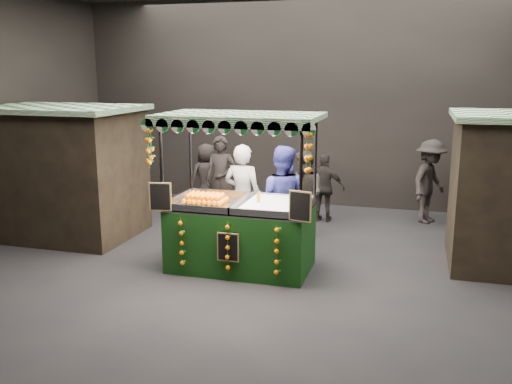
# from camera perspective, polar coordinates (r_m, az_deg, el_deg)

# --- Properties ---
(ground) EXTENTS (12.00, 12.00, 0.00)m
(ground) POSITION_cam_1_polar(r_m,az_deg,el_deg) (9.34, 0.60, -8.19)
(ground) COLOR black
(ground) RESTS_ON ground
(market_hall) EXTENTS (12.10, 10.10, 5.05)m
(market_hall) POSITION_cam_1_polar(r_m,az_deg,el_deg) (8.74, 0.65, 13.05)
(market_hall) COLOR black
(market_hall) RESTS_ON ground
(neighbour_stall_left) EXTENTS (3.00, 2.20, 2.60)m
(neighbour_stall_left) POSITION_cam_1_polar(r_m,az_deg,el_deg) (11.74, -19.17, 2.04)
(neighbour_stall_left) COLOR black
(neighbour_stall_left) RESTS_ON ground
(juice_stall) EXTENTS (2.69, 1.58, 2.61)m
(juice_stall) POSITION_cam_1_polar(r_m,az_deg,el_deg) (9.23, -1.57, -3.17)
(juice_stall) COLOR black
(juice_stall) RESTS_ON ground
(vendor_grey) EXTENTS (0.75, 0.52, 1.97)m
(vendor_grey) POSITION_cam_1_polar(r_m,az_deg,el_deg) (10.30, -1.38, -0.49)
(vendor_grey) COLOR gray
(vendor_grey) RESTS_ON ground
(vendor_blue) EXTENTS (0.97, 0.76, 1.98)m
(vendor_blue) POSITION_cam_1_polar(r_m,az_deg,el_deg) (10.00, 2.64, -0.85)
(vendor_blue) COLOR navy
(vendor_blue) RESTS_ON ground
(shopper_0) EXTENTS (0.71, 0.47, 1.91)m
(shopper_0) POSITION_cam_1_polar(r_m,az_deg,el_deg) (12.07, -3.63, 1.25)
(shopper_0) COLOR black
(shopper_0) RESTS_ON ground
(shopper_1) EXTENTS (1.07, 1.06, 1.74)m
(shopper_1) POSITION_cam_1_polar(r_m,az_deg,el_deg) (11.01, 4.97, -0.30)
(shopper_1) COLOR #2D2925
(shopper_1) RESTS_ON ground
(shopper_2) EXTENTS (0.92, 0.43, 1.52)m
(shopper_2) POSITION_cam_1_polar(r_m,az_deg,el_deg) (12.28, 7.05, 0.46)
(shopper_2) COLOR #2B2523
(shopper_2) RESTS_ON ground
(shopper_3) EXTENTS (1.14, 1.36, 1.83)m
(shopper_3) POSITION_cam_1_polar(r_m,az_deg,el_deg) (12.63, 17.41, 1.03)
(shopper_3) COLOR #282220
(shopper_3) RESTS_ON ground
(shopper_4) EXTENTS (0.92, 0.92, 1.61)m
(shopper_4) POSITION_cam_1_polar(r_m,az_deg,el_deg) (13.16, -5.11, 1.50)
(shopper_4) COLOR #292321
(shopper_4) RESTS_ON ground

